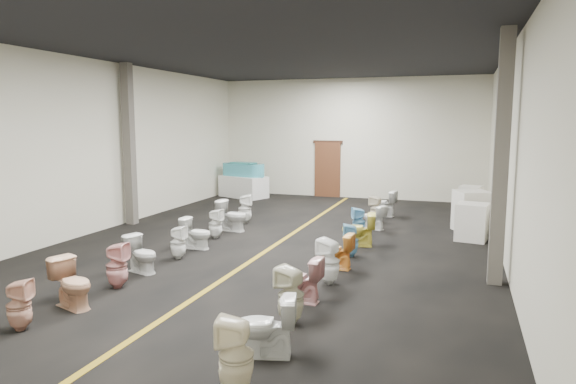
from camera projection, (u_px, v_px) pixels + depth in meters
name	position (u px, v px, depth m)	size (l,w,h in m)	color
floor	(276.00, 244.00, 12.21)	(16.00, 16.00, 0.00)	black
ceiling	(276.00, 50.00, 11.59)	(16.00, 16.00, 0.00)	black
wall_back	(349.00, 139.00, 19.40)	(10.00, 10.00, 0.00)	beige
wall_left	(98.00, 146.00, 13.50)	(16.00, 16.00, 0.00)	beige
wall_right	(509.00, 154.00, 10.31)	(16.00, 16.00, 0.00)	beige
aisle_stripe	(276.00, 244.00, 12.21)	(0.12, 15.60, 0.01)	olive
back_door	(327.00, 170.00, 19.77)	(1.00, 0.10, 2.10)	#562D19
door_frame	(328.00, 142.00, 19.63)	(1.15, 0.08, 0.10)	#331C11
column_left	(129.00, 145.00, 14.35)	(0.25, 0.25, 4.50)	#59544C
column_right	(501.00, 159.00, 8.98)	(0.25, 0.25, 4.50)	#59544C
display_table	(244.00, 187.00, 19.70)	(1.84, 0.92, 0.82)	white
bathtub	(243.00, 169.00, 19.61)	(1.82, 0.98, 0.55)	#3EA1B4
appliance_crate_a	(472.00, 222.00, 12.58)	(0.71, 0.71, 0.91)	white
appliance_crate_b	(472.00, 211.00, 13.56)	(0.79, 0.79, 1.09)	silver
appliance_crate_c	(471.00, 210.00, 14.71)	(0.66, 0.66, 0.75)	silver
appliance_crate_d	(470.00, 200.00, 16.14)	(0.62, 0.62, 0.89)	white
toilet_left_1	(19.00, 305.00, 7.15)	(0.33, 0.34, 0.73)	#DEA389
toilet_left_2	(73.00, 283.00, 8.03)	(0.44, 0.77, 0.79)	tan
toilet_left_3	(117.00, 265.00, 8.97)	(0.37, 0.38, 0.82)	#D99693
toilet_left_4	(142.00, 254.00, 9.91)	(0.40, 0.71, 0.72)	silver
toilet_left_5	(178.00, 242.00, 10.88)	(0.32, 0.33, 0.71)	white
toilet_left_6	(196.00, 233.00, 11.76)	(0.40, 0.70, 0.72)	white
toilet_left_7	(216.00, 224.00, 12.79)	(0.34, 0.34, 0.74)	white
toilet_left_8	(232.00, 216.00, 13.66)	(0.46, 0.81, 0.82)	silver
toilet_left_9	(245.00, 209.00, 14.66)	(0.38, 0.39, 0.84)	white
toilet_right_0	(236.00, 355.00, 5.50)	(0.38, 0.39, 0.85)	#F1E5C1
toilet_right_1	(265.00, 326.00, 6.36)	(0.43, 0.76, 0.78)	silver
toilet_right_2	(291.00, 295.00, 7.39)	(0.38, 0.39, 0.85)	beige
toilet_right_3	(300.00, 280.00, 8.28)	(0.42, 0.74, 0.75)	#D29697
toilet_right_4	(329.00, 261.00, 9.19)	(0.38, 0.38, 0.83)	white
toilet_right_5	(336.00, 251.00, 10.16)	(0.40, 0.71, 0.72)	#F09C39
toilet_right_6	(351.00, 240.00, 11.05)	(0.32, 0.33, 0.72)	#75B3D3
toilet_right_7	(359.00, 229.00, 12.00)	(0.44, 0.78, 0.79)	#E5D651
toilet_right_8	(359.00, 222.00, 12.99)	(0.34, 0.34, 0.75)	#79BEE8
toilet_right_9	(374.00, 217.00, 13.87)	(0.37, 0.65, 0.66)	white
toilet_right_10	(376.00, 209.00, 14.92)	(0.34, 0.35, 0.76)	beige
toilet_right_11	(383.00, 203.00, 15.75)	(0.45, 0.79, 0.80)	silver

